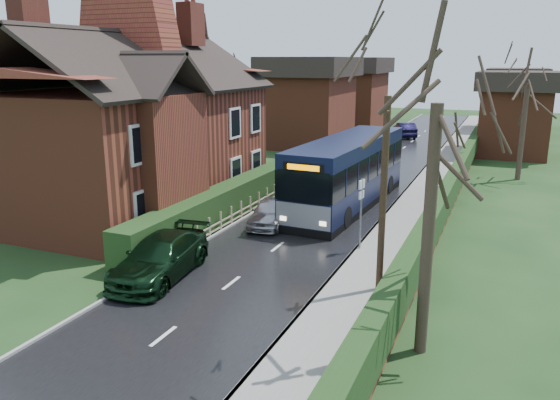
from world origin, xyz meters
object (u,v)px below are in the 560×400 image
at_px(car_green, 160,257).
at_px(telegraph_pole, 383,198).
at_px(car_silver, 270,212).
at_px(brick_house, 136,123).
at_px(bus, 348,173).
at_px(bus_stop_sign, 361,204).

xyz_separation_m(car_green, telegraph_pole, (7.35, 1.61, 2.50)).
bearing_deg(car_green, car_silver, 75.18).
bearing_deg(car_silver, brick_house, 170.57).
distance_m(bus, bus_stop_sign, 6.97).
height_order(brick_house, bus, brick_house).
relative_size(bus, telegraph_pole, 1.85).
relative_size(bus_stop_sign, telegraph_pole, 0.47).
relative_size(bus, car_silver, 3.19).
xyz_separation_m(brick_house, bus_stop_sign, (11.93, -1.97, -2.43)).
relative_size(car_silver, telegraph_pole, 0.58).
distance_m(car_silver, car_green, 7.18).
xyz_separation_m(brick_house, car_green, (6.18, -7.19, -3.66)).
xyz_separation_m(car_silver, telegraph_pole, (6.30, -5.50, 2.59)).
relative_size(brick_house, car_silver, 3.96).
bearing_deg(telegraph_pole, bus_stop_sign, 97.20).
bearing_deg(car_silver, car_green, -107.16).
relative_size(brick_house, car_green, 2.95).
distance_m(car_silver, bus_stop_sign, 5.23).
bearing_deg(telegraph_pole, car_green, 175.66).
bearing_deg(car_silver, telegraph_pole, -49.85).
relative_size(bus, car_green, 2.37).
distance_m(bus, telegraph_pole, 11.01).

